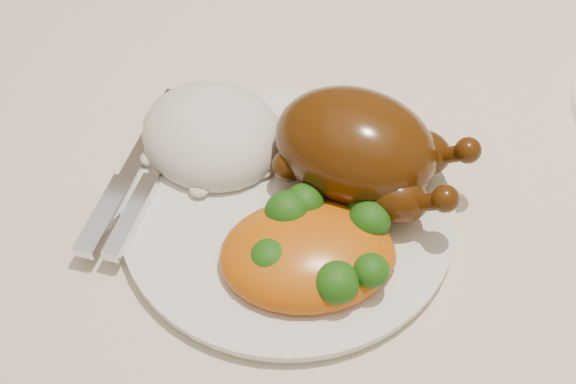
# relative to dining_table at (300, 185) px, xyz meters

# --- Properties ---
(dining_table) EXTENTS (1.60, 0.90, 0.76)m
(dining_table) POSITION_rel_dining_table_xyz_m (0.00, 0.00, 0.00)
(dining_table) COLOR brown
(dining_table) RESTS_ON floor
(tablecloth) EXTENTS (1.73, 1.03, 0.18)m
(tablecloth) POSITION_rel_dining_table_xyz_m (0.00, 0.00, 0.07)
(tablecloth) COLOR silver
(tablecloth) RESTS_ON dining_table
(dinner_plate) EXTENTS (0.33, 0.33, 0.01)m
(dinner_plate) POSITION_rel_dining_table_xyz_m (0.02, -0.12, 0.11)
(dinner_plate) COLOR white
(dinner_plate) RESTS_ON tablecloth
(roast_chicken) EXTENTS (0.16, 0.12, 0.08)m
(roast_chicken) POSITION_rel_dining_table_xyz_m (0.07, -0.08, 0.15)
(roast_chicken) COLOR #4F2908
(roast_chicken) RESTS_ON dinner_plate
(rice_mound) EXTENTS (0.15, 0.14, 0.06)m
(rice_mound) POSITION_rel_dining_table_xyz_m (-0.05, -0.07, 0.13)
(rice_mound) COLOR silver
(rice_mound) RESTS_ON dinner_plate
(mac_and_cheese) EXTENTS (0.15, 0.14, 0.05)m
(mac_and_cheese) POSITION_rel_dining_table_xyz_m (0.05, -0.16, 0.13)
(mac_and_cheese) COLOR #C7670C
(mac_and_cheese) RESTS_ON dinner_plate
(cutlery) EXTENTS (0.03, 0.18, 0.01)m
(cutlery) POSITION_rel_dining_table_xyz_m (-0.10, -0.14, 0.12)
(cutlery) COLOR silver
(cutlery) RESTS_ON dinner_plate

